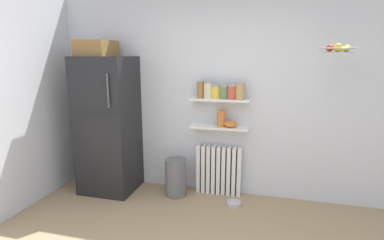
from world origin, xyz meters
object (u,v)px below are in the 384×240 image
Objects in this scene: storage_jar_2 at (216,92)px; storage_jar_4 at (232,92)px; storage_jar_1 at (208,90)px; vase at (221,119)px; storage_jar_5 at (240,91)px; hanging_fruit_basket at (338,49)px; storage_jar_0 at (200,89)px; storage_jar_3 at (224,92)px; shelf_bowl at (230,124)px; pet_food_bowl at (234,204)px; radiator at (219,170)px; refrigerator at (108,122)px; trash_bin at (176,177)px.

storage_jar_2 is 0.95× the size of storage_jar_4.
vase is at bearing 0.00° from storage_jar_1.
storage_jar_5 is (0.40, 0.00, 0.00)m from storage_jar_1.
storage_jar_0 is at bearing 168.44° from hanging_fruit_basket.
storage_jar_0 is 0.10m from storage_jar_1.
shelf_bowl is (0.09, -0.00, -0.40)m from storage_jar_3.
shelf_bowl is at bearing 110.59° from pet_food_bowl.
storage_jar_4 is at bearing -0.00° from storage_jar_3.
hanging_fruit_basket is at bearing -14.03° from vase.
storage_jar_3 reaches higher than shelf_bowl.
storage_jar_1 is 1.02× the size of vase.
storage_jar_4 is at bearing 0.00° from storage_jar_1.
storage_jar_4 reaches higher than radiator.
shelf_bowl is at bearing 0.00° from storage_jar_1.
storage_jar_4 is 1.37m from pet_food_bowl.
storage_jar_2 is (1.41, 0.20, 0.42)m from refrigerator.
hanging_fruit_basket is (1.19, -0.30, 0.51)m from storage_jar_3.
refrigerator reaches higher than storage_jar_1.
storage_jar_0 reaches higher than radiator.
trash_bin is at bearing -149.32° from storage_jar_0.
hanging_fruit_basket is at bearing -13.28° from storage_jar_2.
storage_jar_2 and storage_jar_3 have the same top height.
storage_jar_5 reaches higher than trash_bin.
vase is 1.51m from hanging_fruit_basket.
hanging_fruit_basket is (1.49, -0.30, 0.48)m from storage_jar_0.
storage_jar_3 is 1.33m from hanging_fruit_basket.
storage_jar_2 is at bearing 8.21° from refrigerator.
storage_jar_5 reaches higher than pet_food_bowl.
radiator is at bearing 9.09° from refrigerator.
pet_food_bowl is (0.39, -0.27, -1.35)m from storage_jar_1.
hanging_fruit_basket is (1.10, -0.30, 0.90)m from shelf_bowl.
storage_jar_4 is at bearing 180.00° from storage_jar_5.
storage_jar_5 is at bearing -6.88° from radiator.
storage_jar_4 is 0.85× the size of storage_jar_5.
storage_jar_1 is (0.10, 0.00, -0.01)m from storage_jar_0.
storage_jar_2 is at bearing 0.00° from storage_jar_0.
shelf_bowl reaches higher than pet_food_bowl.
storage_jar_1 is 1.23× the size of storage_jar_3.
trash_bin is (-0.78, -0.17, -1.13)m from storage_jar_5.
trash_bin is 1.40× the size of hanging_fruit_basket.
hanging_fruit_basket is (1.77, -0.14, 1.62)m from trash_bin.
pet_food_bowl is at bearing -69.41° from shelf_bowl.
storage_jar_3 is at bearing 0.00° from storage_jar_2.
storage_jar_0 is 1.08× the size of vase.
storage_jar_4 is (0.15, -0.03, 1.04)m from radiator.
pet_food_bowl is at bearing -34.47° from storage_jar_1.
vase is (0.27, 0.00, -0.36)m from storage_jar_0.
storage_jar_3 reaches higher than radiator.
storage_jar_2 is 0.34m from vase.
refrigerator is 9.59× the size of storage_jar_1.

